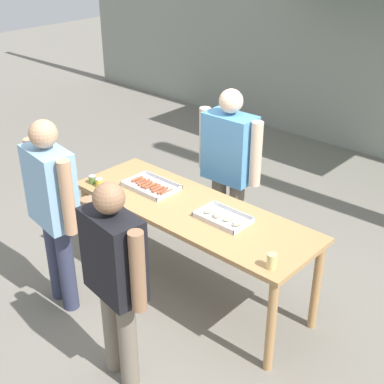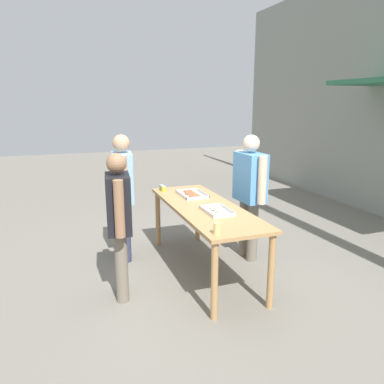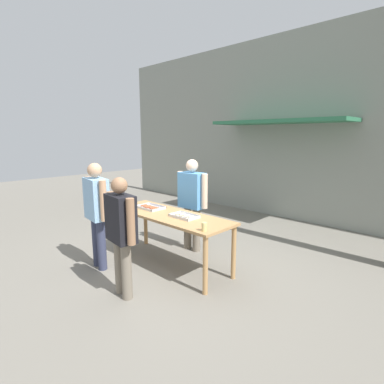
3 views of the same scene
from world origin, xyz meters
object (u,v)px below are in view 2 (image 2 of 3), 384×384
Objects in this scene: food_tray_sausages at (192,195)px; food_tray_buns at (217,211)px; beer_cup at (217,229)px; condiment_jar_mustard at (162,187)px; condiment_jar_ketchup at (164,189)px; person_server_behind_table at (250,187)px; person_customer_holding_hotdog at (123,187)px; person_customer_with_cup at (119,215)px.

food_tray_sausages is 0.83m from food_tray_buns.
beer_cup is (1.50, -0.29, 0.04)m from food_tray_sausages.
food_tray_sausages is 0.54m from condiment_jar_mustard.
beer_cup is (1.96, 0.00, 0.02)m from condiment_jar_mustard.
condiment_jar_mustard is 1.00× the size of condiment_jar_ketchup.
condiment_jar_ketchup is at bearing -127.48° from person_server_behind_table.
beer_cup is at bearing -153.02° from person_customer_holding_hotdog.
person_server_behind_table is 1.66m from person_customer_holding_hotdog.
person_customer_with_cup is at bearing -53.85° from food_tray_sausages.
condiment_jar_mustard and condiment_jar_ketchup have the same top height.
person_customer_holding_hotdog is (-1.03, -0.89, 0.12)m from food_tray_buns.
food_tray_sausages is 1.37m from person_customer_with_cup.
person_customer_holding_hotdog reaches higher than food_tray_sausages.
beer_cup reaches higher than condiment_jar_ketchup.
condiment_jar_ketchup reaches higher than food_tray_sausages.
food_tray_sausages is 4.06× the size of beer_cup.
beer_cup is (1.86, 0.00, 0.02)m from condiment_jar_ketchup.
condiment_jar_mustard is at bearing -130.97° from person_server_behind_table.
condiment_jar_ketchup is 0.04× the size of person_customer_holding_hotdog.
beer_cup is at bearing -42.10° from person_server_behind_table.
person_customer_holding_hotdog is (0.16, -0.59, 0.10)m from condiment_jar_ketchup.
person_server_behind_table is (0.33, 0.69, 0.12)m from food_tray_sausages.
food_tray_sausages is at bearing 169.01° from beer_cup.
condiment_jar_mustard is at bearing -179.96° from beer_cup.
food_tray_buns is 0.85m from person_server_behind_table.
person_server_behind_table reaches higher than food_tray_buns.
person_customer_holding_hotdog is at bearing -110.86° from person_server_behind_table.
person_customer_with_cup reaches higher than condiment_jar_mustard.
person_customer_holding_hotdog is at bearing -66.67° from condiment_jar_mustard.
condiment_jar_mustard is (-0.46, -0.29, 0.02)m from food_tray_sausages.
person_customer_with_cup is (1.17, -0.82, 0.04)m from condiment_jar_ketchup.
person_customer_holding_hotdog is 1.04m from person_customer_with_cup.
food_tray_buns is (0.83, 0.00, 0.01)m from food_tray_sausages.
food_tray_sausages is at bearing -46.58° from person_customer_with_cup.
beer_cup reaches higher than food_tray_sausages.
food_tray_buns is at bearing 12.83° from condiment_jar_mustard.
beer_cup is at bearing -23.61° from food_tray_buns.
condiment_jar_ketchup is 0.05× the size of person_customer_with_cup.
person_customer_with_cup reaches higher than food_tray_sausages.
person_customer_with_cup is (1.27, -0.82, 0.04)m from condiment_jar_mustard.
food_tray_buns is 0.26× the size of person_customer_holding_hotdog.
person_customer_holding_hotdog is at bearing -5.11° from person_customer_with_cup.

